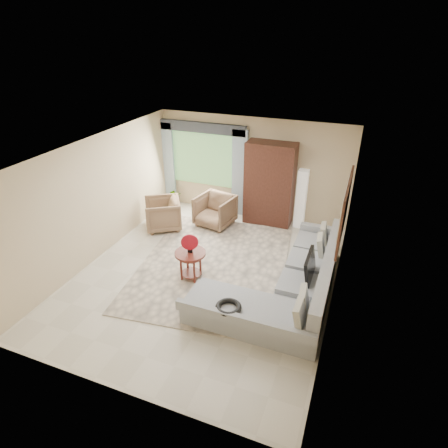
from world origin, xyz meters
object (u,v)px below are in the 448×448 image
at_px(tv_screen, 310,266).
at_px(coffee_table, 191,265).
at_px(armchair_right, 215,211).
at_px(potted_plant, 174,198).
at_px(armoire, 270,184).
at_px(sectional_sofa, 291,287).
at_px(floor_lamp, 301,199).
at_px(armchair_left, 163,214).

height_order(tv_screen, coffee_table, tv_screen).
distance_m(armchair_right, potted_plant, 1.63).
relative_size(tv_screen, armoire, 0.35).
distance_m(sectional_sofa, armchair_right, 3.32).
bearing_deg(floor_lamp, tv_screen, -75.97).
relative_size(potted_plant, floor_lamp, 0.35).
xyz_separation_m(armchair_left, armchair_right, (1.15, 0.62, 0.01)).
bearing_deg(armoire, floor_lamp, 4.29).
xyz_separation_m(tv_screen, potted_plant, (-4.22, 2.70, -0.45)).
bearing_deg(armchair_right, sectional_sofa, -31.83).
height_order(armchair_left, potted_plant, armchair_left).
distance_m(armoire, floor_lamp, 0.86).
bearing_deg(potted_plant, armchair_left, -73.78).
bearing_deg(potted_plant, sectional_sofa, -35.86).
xyz_separation_m(potted_plant, floor_lamp, (3.52, 0.10, 0.48)).
distance_m(sectional_sofa, tv_screen, 0.54).
distance_m(potted_plant, floor_lamp, 3.55).
bearing_deg(coffee_table, potted_plant, 123.60).
height_order(armchair_right, floor_lamp, floor_lamp).
xyz_separation_m(armchair_left, armoire, (2.36, 1.27, 0.66)).
xyz_separation_m(tv_screen, armoire, (-1.50, 2.74, 0.33)).
bearing_deg(coffee_table, armchair_right, 100.47).
xyz_separation_m(sectional_sofa, armchair_left, (-3.60, 1.63, 0.11)).
xyz_separation_m(armchair_right, floor_lamp, (2.01, 0.71, 0.35)).
bearing_deg(coffee_table, floor_lamp, 62.19).
bearing_deg(potted_plant, armoire, 0.86).
distance_m(coffee_table, armchair_left, 2.31).
xyz_separation_m(tv_screen, armchair_right, (-2.71, 2.09, -0.32)).
relative_size(tv_screen, armchair_left, 0.86).
distance_m(tv_screen, armchair_right, 3.44).
distance_m(potted_plant, armoire, 2.83).
xyz_separation_m(armchair_left, potted_plant, (-0.36, 1.22, -0.12)).
distance_m(armchair_right, armoire, 1.52).
bearing_deg(potted_plant, tv_screen, -32.61).
height_order(sectional_sofa, armchair_right, sectional_sofa).
distance_m(sectional_sofa, potted_plant, 4.88).
bearing_deg(armchair_left, sectional_sofa, 33.21).
height_order(coffee_table, floor_lamp, floor_lamp).
distance_m(armchair_left, floor_lamp, 3.45).
xyz_separation_m(armoire, floor_lamp, (0.80, 0.06, -0.30)).
bearing_deg(armchair_left, floor_lamp, 80.36).
bearing_deg(armoire, sectional_sofa, -66.94).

